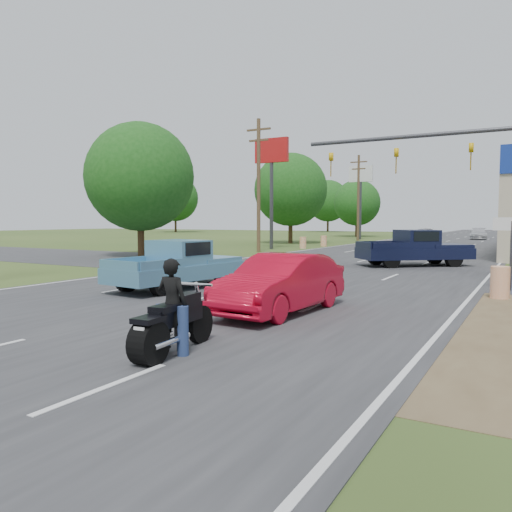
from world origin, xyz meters
The scene contains 24 objects.
main_road centered at (0.00, 40.00, 0.01)m, with size 15.00×180.00×0.02m, color #2D2D30.
cross_road centered at (0.00, 18.00, 0.01)m, with size 120.00×10.00×0.02m, color #2D2D30.
utility_pole_5 centered at (-9.50, 28.00, 5.32)m, with size 2.00×0.28×10.00m.
utility_pole_6 centered at (-9.50, 52.00, 5.32)m, with size 2.00×0.28×10.00m.
tree_0 centered at (-14.00, 20.00, 5.26)m, with size 7.14×7.14×8.84m.
tree_1 centered at (-13.50, 42.00, 5.57)m, with size 7.56×7.56×9.36m.
tree_2 centered at (-14.20, 66.00, 4.95)m, with size 6.72×6.72×8.32m.
tree_4 centered at (-55.00, 75.00, 6.82)m, with size 9.24×9.24×11.44m.
tree_6 centered at (-30.00, 95.00, 6.51)m, with size 8.82×8.82×10.92m.
barrel_0 centered at (8.00, 12.00, 0.50)m, with size 0.56×0.56×1.00m, color orange.
barrel_2 centered at (-8.50, 34.00, 0.50)m, with size 0.56×0.56×1.00m, color orange.
barrel_3 centered at (-8.20, 38.00, 0.50)m, with size 0.56×0.56×1.00m, color orange.
pole_sign_left_near centered at (-10.50, 32.00, 7.17)m, with size 3.00×0.35×9.20m.
pole_sign_left_far centered at (-10.50, 56.00, 7.17)m, with size 3.00×0.35×9.20m.
lane_sign centered at (8.20, 14.00, 1.90)m, with size 1.20×0.08×2.52m.
signal_mast centered at (5.82, 17.00, 4.80)m, with size 9.12×0.40×7.00m.
red_convertible centered at (3.16, 6.49, 0.76)m, with size 1.62×4.63×1.53m, color #B0081F.
motorcycle centered at (3.30, 1.82, 0.54)m, with size 0.74×2.42×1.22m.
rider centered at (3.30, 1.89, 0.83)m, with size 0.60×0.40×1.66m, color black.
blue_pickup centered at (-2.09, 8.95, 0.87)m, with size 2.58×5.39×1.72m.
navy_pickup centered at (3.42, 22.00, 0.97)m, with size 5.86×5.40×1.92m.
distant_car_grey centered at (-0.99, 47.09, 0.83)m, with size 1.96×4.87×1.66m, color #545559.
distant_car_silver centered at (2.50, 63.49, 0.71)m, with size 2.00×4.91×1.42m, color silver.
distant_car_white centered at (-5.92, 77.70, 0.58)m, with size 1.94×4.20×1.17m, color silver.
Camera 1 is at (8.96, -5.07, 2.43)m, focal length 35.00 mm.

